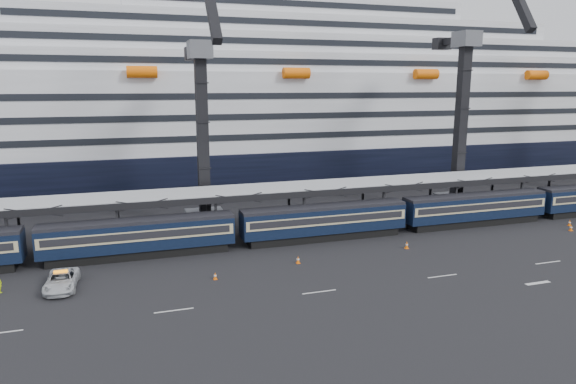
% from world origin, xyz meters
% --- Properties ---
extents(ground, '(260.00, 260.00, 0.00)m').
position_xyz_m(ground, '(0.00, 0.00, 0.00)').
color(ground, black).
rests_on(ground, ground).
extents(lane_markings, '(111.00, 4.27, 0.02)m').
position_xyz_m(lane_markings, '(8.15, -5.23, 0.01)').
color(lane_markings, beige).
rests_on(lane_markings, ground).
extents(train, '(133.05, 3.00, 4.05)m').
position_xyz_m(train, '(-4.65, 10.00, 2.20)').
color(train, black).
rests_on(train, ground).
extents(canopy, '(130.00, 6.25, 5.53)m').
position_xyz_m(canopy, '(0.00, 14.00, 5.25)').
color(canopy, '#A1A4A9').
rests_on(canopy, ground).
extents(cruise_ship, '(214.09, 28.84, 34.00)m').
position_xyz_m(cruise_ship, '(-1.08, 45.99, 12.34)').
color(cruise_ship, black).
rests_on(cruise_ship, ground).
extents(crane_dark_near, '(4.50, 17.75, 35.08)m').
position_xyz_m(crane_dark_near, '(-20.00, 18.59, 11.93)').
color(crane_dark_near, '#52535A').
rests_on(crane_dark_near, ground).
extents(crane_dark_mid, '(4.50, 18.24, 39.64)m').
position_xyz_m(crane_dark_mid, '(15.00, 17.59, 13.36)').
color(crane_dark_mid, '#52535A').
rests_on(crane_dark_mid, ground).
extents(pickup_truck, '(2.67, 5.43, 1.48)m').
position_xyz_m(pickup_truck, '(-34.66, 3.31, 0.74)').
color(pickup_truck, '#B3B6BA').
rests_on(pickup_truck, ground).
extents(traffic_cone_b, '(0.34, 0.34, 0.69)m').
position_xyz_m(traffic_cone_b, '(-21.84, 1.50, 0.34)').
color(traffic_cone_b, '#F86507').
rests_on(traffic_cone_b, ground).
extents(traffic_cone_c, '(0.38, 0.38, 0.77)m').
position_xyz_m(traffic_cone_c, '(-13.41, 3.27, 0.38)').
color(traffic_cone_c, '#F86507').
rests_on(traffic_cone_c, ground).
extents(traffic_cone_d, '(0.41, 0.41, 0.82)m').
position_xyz_m(traffic_cone_d, '(-0.90, 4.14, 0.41)').
color(traffic_cone_d, '#F86507').
rests_on(traffic_cone_d, ground).
extents(traffic_cone_e, '(0.40, 0.40, 0.80)m').
position_xyz_m(traffic_cone_e, '(21.35, 4.19, 0.40)').
color(traffic_cone_e, '#F86507').
rests_on(traffic_cone_e, ground).
extents(traffic_cone_f, '(0.39, 0.39, 0.78)m').
position_xyz_m(traffic_cone_f, '(23.03, 6.02, 0.38)').
color(traffic_cone_f, '#F86507').
rests_on(traffic_cone_f, ground).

